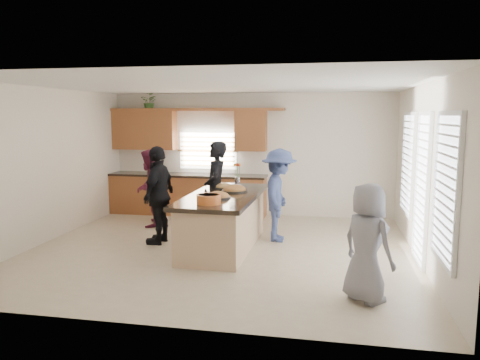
% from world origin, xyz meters
% --- Properties ---
extents(floor, '(6.50, 6.50, 0.00)m').
position_xyz_m(floor, '(0.00, 0.00, 0.00)').
color(floor, beige).
rests_on(floor, ground).
extents(room_shell, '(6.52, 6.02, 2.81)m').
position_xyz_m(room_shell, '(0.00, 0.00, 1.90)').
color(room_shell, silver).
rests_on(room_shell, ground).
extents(back_cabinetry, '(4.08, 0.66, 2.46)m').
position_xyz_m(back_cabinetry, '(-1.47, 2.73, 0.91)').
color(back_cabinetry, brown).
rests_on(back_cabinetry, ground).
extents(right_wall_glazing, '(0.06, 4.00, 2.25)m').
position_xyz_m(right_wall_glazing, '(3.22, -0.13, 1.34)').
color(right_wall_glazing, white).
rests_on(right_wall_glazing, ground).
extents(island, '(1.20, 2.72, 0.95)m').
position_xyz_m(island, '(0.02, 0.15, 0.45)').
color(island, tan).
rests_on(island, ground).
extents(platter_front, '(0.41, 0.41, 0.17)m').
position_xyz_m(platter_front, '(0.02, -0.24, 0.98)').
color(platter_front, black).
rests_on(platter_front, island).
extents(platter_mid, '(0.46, 0.46, 0.19)m').
position_xyz_m(platter_mid, '(0.15, 0.48, 0.98)').
color(platter_mid, black).
rests_on(platter_mid, island).
extents(platter_back, '(0.36, 0.36, 0.14)m').
position_xyz_m(platter_back, '(-0.12, 0.80, 0.98)').
color(platter_back, black).
rests_on(platter_back, island).
extents(salad_bowl, '(0.38, 0.38, 0.15)m').
position_xyz_m(salad_bowl, '(0.00, -0.76, 1.03)').
color(salad_bowl, orange).
rests_on(salad_bowl, island).
extents(clear_cup, '(0.09, 0.09, 0.09)m').
position_xyz_m(clear_cup, '(0.41, -0.94, 0.99)').
color(clear_cup, white).
rests_on(clear_cup, island).
extents(plate_stack, '(0.24, 0.24, 0.05)m').
position_xyz_m(plate_stack, '(0.08, 0.88, 0.98)').
color(plate_stack, '#C098DD').
rests_on(plate_stack, island).
extents(flower_vase, '(0.14, 0.14, 0.42)m').
position_xyz_m(flower_vase, '(0.03, 1.33, 1.18)').
color(flower_vase, silver).
rests_on(flower_vase, island).
extents(potted_plant, '(0.44, 0.40, 0.42)m').
position_xyz_m(potted_plant, '(-2.35, 2.82, 2.61)').
color(potted_plant, '#42742E').
rests_on(potted_plant, back_cabinetry).
extents(woman_left_back, '(0.56, 0.74, 1.82)m').
position_xyz_m(woman_left_back, '(-0.28, 0.83, 0.91)').
color(woman_left_back, black).
rests_on(woman_left_back, ground).
extents(woman_left_mid, '(0.69, 0.85, 1.61)m').
position_xyz_m(woman_left_mid, '(-1.84, 1.41, 0.81)').
color(woman_left_mid, maroon).
rests_on(woman_left_mid, ground).
extents(woman_left_front, '(0.52, 1.07, 1.76)m').
position_xyz_m(woman_left_front, '(-1.18, 0.23, 0.88)').
color(woman_left_front, black).
rests_on(woman_left_front, ground).
extents(woman_right_back, '(0.65, 1.11, 1.70)m').
position_xyz_m(woman_right_back, '(0.92, 0.80, 0.85)').
color(woman_right_back, '#364577').
rests_on(woman_right_back, ground).
extents(woman_right_front, '(0.85, 0.85, 1.49)m').
position_xyz_m(woman_right_front, '(2.30, -1.83, 0.74)').
color(woman_right_front, slate).
rests_on(woman_right_front, ground).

